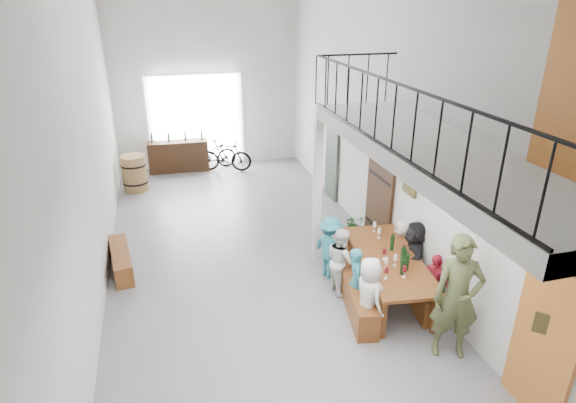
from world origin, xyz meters
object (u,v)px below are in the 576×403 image
object	(u,v)px
serving_counter	(179,156)
bicycle_near	(208,154)
bench_inner	(355,290)
tasting_table	(389,262)
oak_barrel	(135,173)
side_bench	(121,260)
host_standing	(457,298)

from	to	relation	value
serving_counter	bicycle_near	world-z (taller)	serving_counter
bench_inner	tasting_table	bearing A→B (deg)	13.28
serving_counter	bicycle_near	size ratio (longest dim) A/B	1.01
oak_barrel	side_bench	bearing A→B (deg)	-92.97
bicycle_near	tasting_table	bearing A→B (deg)	-170.39
tasting_table	host_standing	distance (m)	1.63
bench_inner	serving_counter	size ratio (longest dim) A/B	1.23
bench_inner	host_standing	distance (m)	1.93
side_bench	serving_counter	xyz separation A→B (m)	(1.48, 5.54, 0.25)
bench_inner	oak_barrel	xyz separation A→B (m)	(-3.73, 6.47, 0.24)
side_bench	host_standing	size ratio (longest dim) A/B	0.77
bench_inner	host_standing	size ratio (longest dim) A/B	1.11
oak_barrel	bicycle_near	xyz separation A→B (m)	(2.13, 1.24, -0.04)
host_standing	oak_barrel	bearing A→B (deg)	139.78
bicycle_near	oak_barrel	bearing A→B (deg)	113.71
bicycle_near	side_bench	bearing A→B (deg)	150.29
oak_barrel	bicycle_near	bearing A→B (deg)	30.26
side_bench	bench_inner	bearing A→B (deg)	-29.39
side_bench	oak_barrel	distance (m)	4.26
tasting_table	bench_inner	bearing A→B (deg)	-169.61
side_bench	host_standing	distance (m)	6.18
side_bench	oak_barrel	size ratio (longest dim) A/B	1.52
host_standing	bicycle_near	bearing A→B (deg)	124.92
side_bench	host_standing	bearing A→B (deg)	-38.13
serving_counter	host_standing	size ratio (longest dim) A/B	0.90
tasting_table	bench_inner	world-z (taller)	tasting_table
oak_barrel	serving_counter	xyz separation A→B (m)	(1.26, 1.29, -0.03)
bench_inner	bicycle_near	size ratio (longest dim) A/B	1.24
tasting_table	serving_counter	distance (m)	8.33
serving_counter	bicycle_near	bearing A→B (deg)	-0.43
oak_barrel	bicycle_near	size ratio (longest dim) A/B	0.57
bench_inner	bicycle_near	xyz separation A→B (m)	(-1.60, 7.71, 0.21)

